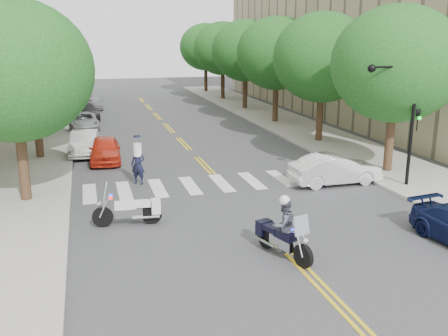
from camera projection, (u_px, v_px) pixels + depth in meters
name	position (u px, v px, depth m)	size (l,w,h in m)	color
ground	(269.00, 232.00, 18.10)	(140.00, 140.00, 0.00)	#38383A
sidewalk_left	(39.00, 133.00, 36.08)	(5.00, 60.00, 0.15)	#9E9991
sidewalk_right	(283.00, 122.00, 41.03)	(5.00, 60.00, 0.15)	#9E9991
tree_l_0	(13.00, 71.00, 19.97)	(6.40, 6.40, 8.45)	#382316
tree_l_1	(31.00, 61.00, 27.41)	(6.40, 6.40, 8.45)	#382316
tree_l_2	(42.00, 56.00, 34.86)	(6.40, 6.40, 8.45)	#382316
tree_l_3	(48.00, 52.00, 42.30)	(6.40, 6.40, 8.45)	#382316
tree_l_4	(53.00, 50.00, 49.75)	(6.40, 6.40, 8.45)	#382316
tree_l_5	(57.00, 48.00, 57.19)	(6.40, 6.40, 8.45)	#382316
tree_r_0	(396.00, 64.00, 24.55)	(6.40, 6.40, 8.45)	#382316
tree_r_1	(323.00, 58.00, 32.00)	(6.40, 6.40, 8.45)	#382316
tree_r_2	(277.00, 53.00, 39.44)	(6.40, 6.40, 8.45)	#382316
tree_r_3	(245.00, 51.00, 46.89)	(6.40, 6.40, 8.45)	#382316
tree_r_4	(223.00, 49.00, 54.34)	(6.40, 6.40, 8.45)	#382316
tree_r_5	(206.00, 47.00, 61.78)	(6.40, 6.40, 8.45)	#382316
traffic_signal_pole	(404.00, 109.00, 22.41)	(2.82, 0.42, 6.00)	black
motorcycle_police	(282.00, 229.00, 15.94)	(1.14, 2.48, 2.08)	black
motorcycle_parked	(133.00, 210.00, 18.70)	(2.59, 0.69, 1.67)	black
officer_standing	(138.00, 165.00, 23.78)	(0.70, 0.46, 1.92)	black
convertible	(335.00, 169.00, 23.84)	(1.54, 4.40, 1.45)	white
parked_car_a	(105.00, 149.00, 28.10)	(1.69, 4.19, 1.43)	red
parked_car_b	(85.00, 143.00, 29.77)	(1.51, 4.32, 1.42)	silver
parked_car_c	(84.00, 121.00, 37.89)	(2.11, 4.58, 1.27)	gray
parked_car_d	(85.00, 111.00, 42.12)	(2.01, 4.94, 1.43)	black
parked_car_e	(95.00, 103.00, 48.23)	(1.47, 3.66, 1.25)	gray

